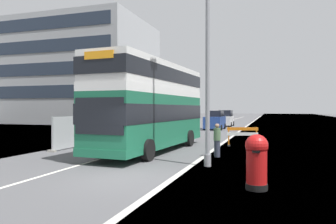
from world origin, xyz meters
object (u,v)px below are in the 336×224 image
at_px(red_pillar_postbox, 257,159).
at_px(car_receding_mid, 226,119).
at_px(roadworks_barrier, 243,134).
at_px(car_oncoming_near, 215,120).
at_px(lamppost_foreground, 208,54).
at_px(pedestrian_at_kerb, 217,140).
at_px(double_decker_bus, 153,105).

xyz_separation_m(red_pillar_postbox, car_receding_mid, (-5.44, 33.24, 0.10)).
height_order(roadworks_barrier, car_oncoming_near, car_oncoming_near).
xyz_separation_m(lamppost_foreground, car_oncoming_near, (-3.60, 22.89, -3.57)).
distance_m(car_oncoming_near, car_receding_mid, 7.11).
xyz_separation_m(car_receding_mid, pedestrian_at_kerb, (3.33, -27.37, -0.17)).
distance_m(lamppost_foreground, roadworks_barrier, 8.50).
bearing_deg(pedestrian_at_kerb, car_receding_mid, 96.93).
xyz_separation_m(red_pillar_postbox, pedestrian_at_kerb, (-2.12, 5.88, -0.07)).
xyz_separation_m(double_decker_bus, car_receding_mid, (0.47, 26.24, -1.59)).
relative_size(red_pillar_postbox, car_receding_mid, 0.39).
distance_m(car_oncoming_near, pedestrian_at_kerb, 20.58).
height_order(red_pillar_postbox, roadworks_barrier, red_pillar_postbox).
relative_size(red_pillar_postbox, roadworks_barrier, 0.85).
bearing_deg(pedestrian_at_kerb, car_oncoming_near, 99.98).
bearing_deg(car_oncoming_near, lamppost_foreground, -81.05).
height_order(double_decker_bus, pedestrian_at_kerb, double_decker_bus).
relative_size(double_decker_bus, red_pillar_postbox, 6.62).
distance_m(car_receding_mid, pedestrian_at_kerb, 27.57).
bearing_deg(lamppost_foreground, car_receding_mid, 96.40).
xyz_separation_m(lamppost_foreground, pedestrian_at_kerb, (-0.04, 2.62, -3.76)).
bearing_deg(pedestrian_at_kerb, red_pillar_postbox, -70.18).
bearing_deg(car_receding_mid, car_oncoming_near, -91.93).
bearing_deg(double_decker_bus, lamppost_foreground, -44.36).
xyz_separation_m(red_pillar_postbox, car_oncoming_near, (-5.68, 26.14, 0.12)).
relative_size(red_pillar_postbox, car_oncoming_near, 0.35).
bearing_deg(car_receding_mid, double_decker_bus, -91.03).
distance_m(lamppost_foreground, pedestrian_at_kerb, 4.59).
xyz_separation_m(lamppost_foreground, roadworks_barrier, (0.76, 7.56, -3.81)).
relative_size(lamppost_foreground, pedestrian_at_kerb, 5.91).
bearing_deg(pedestrian_at_kerb, lamppost_foreground, -89.18).
distance_m(roadworks_barrier, car_receding_mid, 22.81).
xyz_separation_m(double_decker_bus, car_oncoming_near, (0.23, 19.14, -1.57)).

